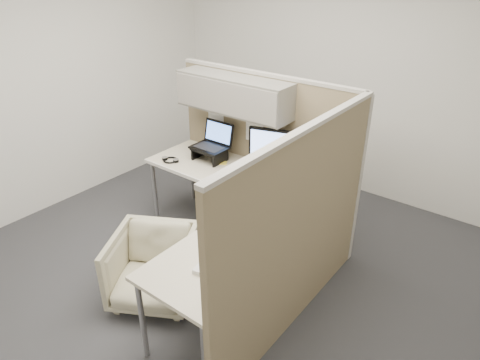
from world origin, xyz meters
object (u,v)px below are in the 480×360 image
Objects in this scene: desk at (233,203)px; monitor_left at (272,149)px; office_chair at (153,264)px; keyboard at (254,188)px.

monitor_left is at bearing 89.16° from desk.
keyboard reaches higher than office_chair.
office_chair is (-0.28, -0.71, -0.35)m from desk.
keyboard is (0.04, 0.24, 0.05)m from desk.
monitor_left reaches higher than office_chair.
monitor_left is (0.01, 0.56, 0.32)m from desk.
desk is 3.00× the size of office_chair.
monitor_left is (0.29, 1.27, 0.67)m from office_chair.
keyboard is at bearing -100.81° from monitor_left.
monitor_left is 0.95× the size of keyboard.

